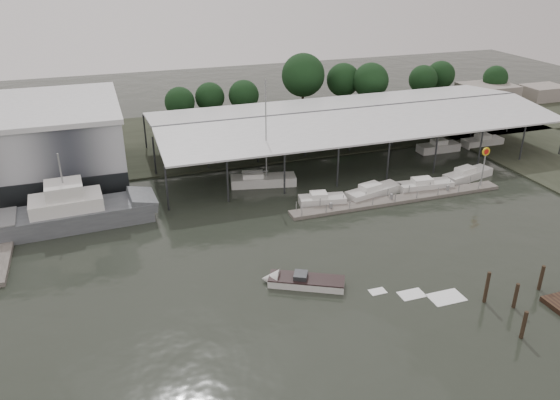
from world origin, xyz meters
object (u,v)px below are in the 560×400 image
object	(u,v)px
shell_fuel_sign	(485,160)
white_sailboat	(262,180)
grey_trawler	(78,211)
speedboat_underway	(300,281)

from	to	relation	value
shell_fuel_sign	white_sailboat	xyz separation A→B (m)	(-26.29, 10.19, -3.26)
grey_trawler	white_sailboat	world-z (taller)	white_sailboat
grey_trawler	speedboat_underway	world-z (taller)	grey_trawler
grey_trawler	speedboat_underway	bearing A→B (deg)	-48.80
white_sailboat	speedboat_underway	size ratio (longest dim) A/B	0.82
shell_fuel_sign	speedboat_underway	distance (m)	33.04
grey_trawler	white_sailboat	bearing A→B (deg)	7.40
grey_trawler	shell_fuel_sign	bearing A→B (deg)	-10.09
shell_fuel_sign	grey_trawler	distance (m)	49.34
white_sailboat	speedboat_underway	distance (m)	23.87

